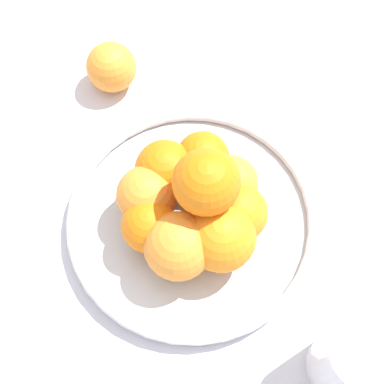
# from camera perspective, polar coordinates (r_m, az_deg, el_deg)

# --- Properties ---
(ground_plane) EXTENTS (4.00, 4.00, 0.00)m
(ground_plane) POSITION_cam_1_polar(r_m,az_deg,el_deg) (0.67, -0.00, -3.38)
(ground_plane) COLOR silver
(fruit_bowl) EXTENTS (0.31, 0.31, 0.03)m
(fruit_bowl) POSITION_cam_1_polar(r_m,az_deg,el_deg) (0.66, -0.00, -2.95)
(fruit_bowl) COLOR silver
(fruit_bowl) RESTS_ON ground_plane
(orange_pile) EXTENTS (0.18, 0.17, 0.13)m
(orange_pile) POSITION_cam_1_polar(r_m,az_deg,el_deg) (0.60, 0.16, -1.27)
(orange_pile) COLOR orange
(orange_pile) RESTS_ON fruit_bowl
(stray_orange) EXTENTS (0.07, 0.07, 0.07)m
(stray_orange) POSITION_cam_1_polar(r_m,az_deg,el_deg) (0.76, -8.59, 13.03)
(stray_orange) COLOR orange
(stray_orange) RESTS_ON ground_plane
(drinking_glass) EXTENTS (0.07, 0.07, 0.11)m
(drinking_glass) POSITION_cam_1_polar(r_m,az_deg,el_deg) (0.59, 16.73, -16.82)
(drinking_glass) COLOR white
(drinking_glass) RESTS_ON ground_plane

